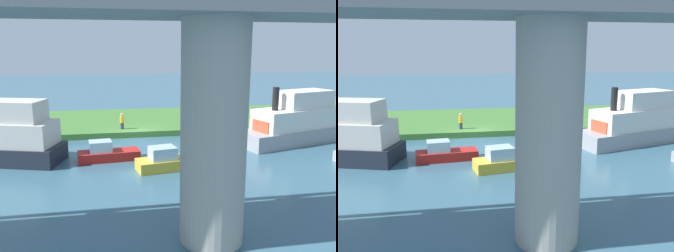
% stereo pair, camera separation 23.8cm
% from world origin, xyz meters
% --- Properties ---
extents(ground_plane, '(160.00, 160.00, 0.00)m').
position_xyz_m(ground_plane, '(0.00, 0.00, 0.00)').
color(ground_plane, '#386075').
extents(grassy_bank, '(80.00, 12.00, 0.50)m').
position_xyz_m(grassy_bank, '(0.00, -6.00, 0.25)').
color(grassy_bank, '#427533').
rests_on(grassy_bank, ground).
extents(bridge_pylon, '(2.46, 2.46, 8.38)m').
position_xyz_m(bridge_pylon, '(-1.39, 16.91, 4.19)').
color(bridge_pylon, '#9E998E').
rests_on(bridge_pylon, ground).
extents(bridge_span, '(64.61, 4.30, 3.25)m').
position_xyz_m(bridge_span, '(-1.39, 16.89, 8.87)').
color(bridge_span, slate).
rests_on(bridge_span, bridge_pylon).
extents(person_on_bank, '(0.48, 0.48, 1.39)m').
position_xyz_m(person_on_bank, '(1.11, -1.35, 1.20)').
color(person_on_bank, '#2D334C').
rests_on(person_on_bank, grassy_bank).
extents(mooring_post, '(0.20, 0.20, 0.83)m').
position_xyz_m(mooring_post, '(-4.65, -0.82, 0.92)').
color(mooring_post, brown).
rests_on(mooring_post, grassy_bank).
extents(riverboat_paddlewheel, '(9.28, 5.28, 4.50)m').
position_xyz_m(riverboat_paddlewheel, '(-12.16, 3.66, 1.67)').
color(riverboat_paddlewheel, '#99999E').
rests_on(riverboat_paddlewheel, ground).
extents(motorboat_white, '(4.18, 1.83, 1.35)m').
position_xyz_m(motorboat_white, '(2.51, 5.85, 0.48)').
color(motorboat_white, red).
rests_on(motorboat_white, ground).
extents(houseboat_blue, '(4.51, 2.22, 1.44)m').
position_xyz_m(houseboat_blue, '(-1.28, 8.30, 0.51)').
color(houseboat_blue, gold).
rests_on(houseboat_blue, ground).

